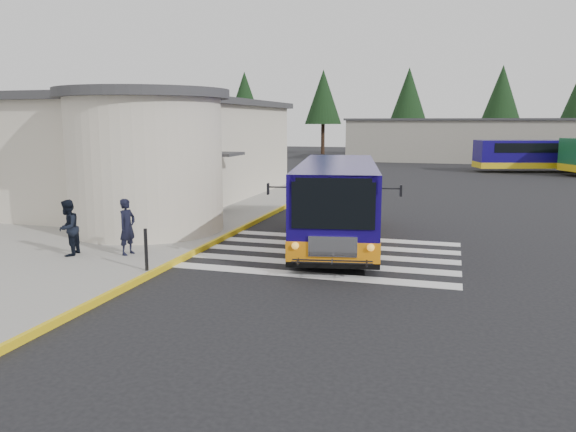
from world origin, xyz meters
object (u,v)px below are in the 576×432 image
(transit_bus, at_px, (337,205))
(bollard, at_px, (146,250))
(pedestrian_a, at_px, (127,227))
(pedestrian_b, at_px, (68,228))
(far_bus_a, at_px, (530,154))

(transit_bus, bearing_deg, bollard, -135.52)
(pedestrian_a, relative_size, pedestrian_b, 1.01)
(pedestrian_b, bearing_deg, transit_bus, 109.63)
(pedestrian_b, bearing_deg, bollard, 60.08)
(pedestrian_a, xyz_separation_m, far_bus_a, (14.52, 33.76, 0.43))
(pedestrian_a, relative_size, far_bus_a, 0.19)
(pedestrian_b, height_order, bollard, pedestrian_b)
(pedestrian_b, bearing_deg, far_bus_a, 140.93)
(far_bus_a, bearing_deg, transit_bus, 146.51)
(bollard, distance_m, far_bus_a, 37.54)
(pedestrian_a, bearing_deg, pedestrian_b, 119.40)
(transit_bus, bearing_deg, pedestrian_a, -153.04)
(far_bus_a, bearing_deg, pedestrian_b, 138.73)
(pedestrian_a, xyz_separation_m, bollard, (1.41, -1.41, -0.26))
(transit_bus, xyz_separation_m, bollard, (-3.83, -5.35, -0.55))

